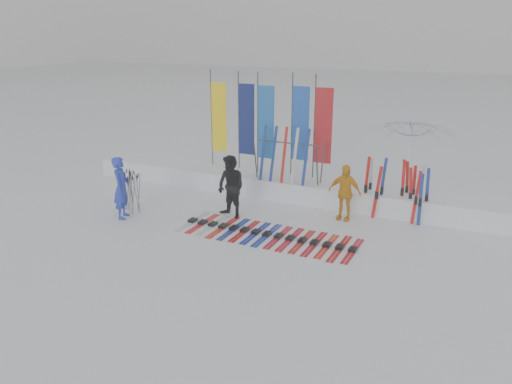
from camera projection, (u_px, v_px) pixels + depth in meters
The scene contains 11 objects.
ground at pixel (220, 249), 11.99m from camera, with size 120.00×120.00×0.00m, color white.
snow_bank at pixel (291, 186), 15.85m from camera, with size 14.00×1.60×0.60m, color white.
person_blue at pixel (121, 188), 13.75m from camera, with size 0.64×0.42×1.75m, color #2138C3.
person_black at pixel (231, 187), 13.81m from camera, with size 0.86×0.67×1.76m, color black.
person_yellow at pixel (344, 192), 13.65m from camera, with size 0.92×0.38×1.57m, color orange.
tent_canopy at pixel (409, 158), 15.61m from camera, with size 2.66×2.72×2.44m, color white.
ski_row at pixel (267, 234), 12.76m from camera, with size 4.65×1.69×0.07m.
pole_cluster at pixel (130, 192), 14.30m from camera, with size 0.67×0.67×1.26m.
feather_flags at pixel (269, 122), 15.85m from camera, with size 4.24×0.28×3.20m.
ski_rack at pixel (289, 156), 15.15m from camera, with size 2.04×0.80×1.23m.
upright_skis at pixel (400, 191), 13.85m from camera, with size 1.74×0.96×1.68m.
Camera 1 is at (5.52, -9.55, 4.97)m, focal length 35.00 mm.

